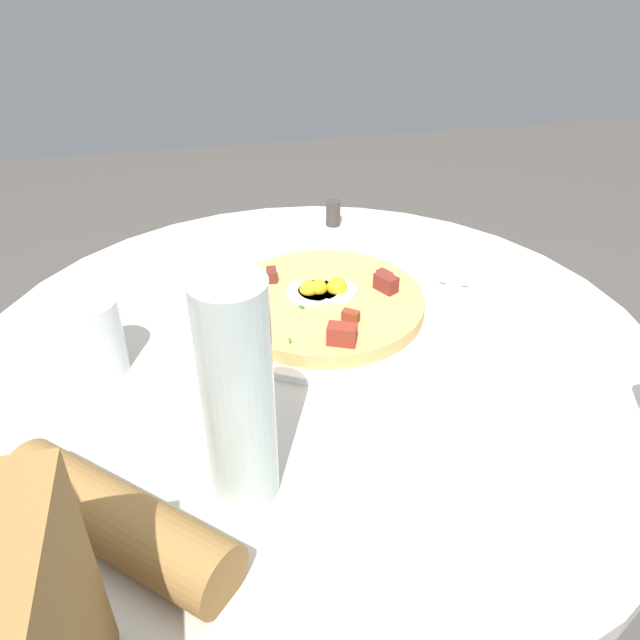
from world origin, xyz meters
TOP-DOWN VIEW (x-y plane):
  - ground_plane at (0.00, 0.00)m, footprint 6.00×6.00m
  - dining_table at (0.00, 0.00)m, footprint 0.98×0.98m
  - pizza_plate at (0.03, 0.08)m, footprint 0.34×0.34m
  - breakfast_pizza at (0.03, 0.08)m, footprint 0.30×0.30m
  - bread_plate at (0.29, -0.04)m, footprint 0.17×0.17m
  - napkin at (0.30, 0.20)m, footprint 0.20×0.22m
  - fork at (0.31, 0.19)m, footprint 0.10×0.16m
  - knife at (0.28, 0.21)m, footprint 0.10×0.16m
  - water_glass at (-0.29, 0.02)m, footprint 0.07×0.07m
  - water_bottle at (-0.12, -0.23)m, footprint 0.07×0.07m
  - pepper_shaker at (0.12, 0.39)m, footprint 0.03×0.03m

SIDE VIEW (x-z plane):
  - ground_plane at x=0.00m, z-range 0.00..0.00m
  - dining_table at x=0.00m, z-range 0.19..0.89m
  - napkin at x=0.30m, z-range 0.70..0.71m
  - bread_plate at x=0.29m, z-range 0.70..0.71m
  - pizza_plate at x=0.03m, z-range 0.70..0.72m
  - fork at x=0.31m, z-range 0.71..0.71m
  - knife at x=0.28m, z-range 0.71..0.71m
  - pepper_shaker at x=0.12m, z-range 0.70..0.75m
  - breakfast_pizza at x=0.03m, z-range 0.70..0.75m
  - water_glass at x=-0.29m, z-range 0.70..0.81m
  - water_bottle at x=-0.12m, z-range 0.70..0.96m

